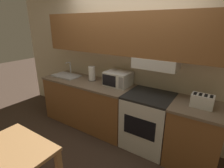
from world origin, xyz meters
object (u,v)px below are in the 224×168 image
at_px(microwave, 118,79).
at_px(toaster, 202,101).
at_px(paper_towel_roll, 92,74).
at_px(stove_range, 148,121).
at_px(dining_table, 9,162).
at_px(sink_basin, 66,75).

xyz_separation_m(microwave, toaster, (1.34, -0.12, -0.04)).
xyz_separation_m(toaster, paper_towel_roll, (-1.89, 0.08, 0.05)).
relative_size(stove_range, paper_towel_roll, 3.34).
bearing_deg(microwave, toaster, -4.92).
distance_m(paper_towel_roll, dining_table, 1.92).
bearing_deg(toaster, microwave, 175.08).
distance_m(microwave, sink_basin, 1.18).
height_order(microwave, toaster, microwave).
bearing_deg(microwave, paper_towel_roll, -176.80).
xyz_separation_m(stove_range, toaster, (0.71, -0.00, 0.53)).
bearing_deg(sink_basin, stove_range, 0.03).
height_order(toaster, dining_table, toaster).
bearing_deg(paper_towel_roll, microwave, 3.20).
height_order(paper_towel_roll, dining_table, paper_towel_roll).
distance_m(microwave, dining_table, 1.91).
bearing_deg(paper_towel_roll, sink_basin, -172.40).
bearing_deg(toaster, stove_range, 179.74).
distance_m(toaster, paper_towel_roll, 1.90).
bearing_deg(toaster, sink_basin, 179.95).
bearing_deg(dining_table, sink_basin, 120.82).
relative_size(stove_range, microwave, 2.10).
bearing_deg(microwave, dining_table, -93.94).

